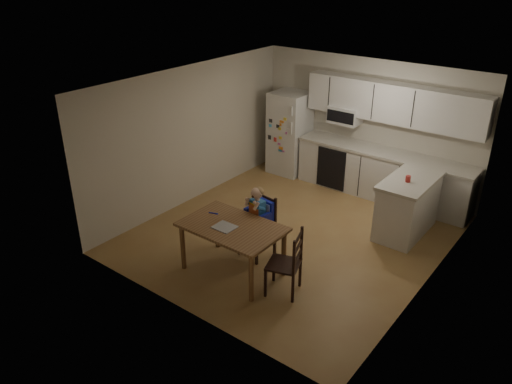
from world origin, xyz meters
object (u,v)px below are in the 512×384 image
at_px(kitchen_island, 407,206).
at_px(chair_side, 290,259).
at_px(refrigerator, 290,133).
at_px(red_cup, 408,179).
at_px(dining_table, 232,232).
at_px(chair_booster, 259,214).

bearing_deg(kitchen_island, chair_side, -103.07).
xyz_separation_m(refrigerator, kitchen_island, (2.99, -0.97, -0.36)).
relative_size(red_cup, dining_table, 0.07).
xyz_separation_m(refrigerator, chair_booster, (1.47, -2.97, -0.16)).
bearing_deg(dining_table, chair_booster, 89.36).
bearing_deg(kitchen_island, chair_booster, -127.25).
bearing_deg(dining_table, chair_side, 4.86).
xyz_separation_m(kitchen_island, chair_booster, (-1.52, -2.00, 0.20)).
relative_size(dining_table, chair_side, 1.50).
height_order(kitchen_island, dining_table, kitchen_island).
distance_m(refrigerator, kitchen_island, 3.16).
xyz_separation_m(dining_table, chair_side, (0.94, 0.08, -0.12)).
xyz_separation_m(kitchen_island, red_cup, (-0.01, -0.14, 0.53)).
relative_size(kitchen_island, chair_side, 1.38).
relative_size(red_cup, chair_booster, 0.09).
height_order(refrigerator, chair_booster, refrigerator).
relative_size(red_cup, chair_side, 0.11).
xyz_separation_m(dining_table, chair_booster, (0.01, 0.62, 0.03)).
distance_m(refrigerator, chair_side, 4.26).
distance_m(red_cup, chair_side, 2.52).
relative_size(kitchen_island, dining_table, 0.92).
bearing_deg(kitchen_island, red_cup, -92.25).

